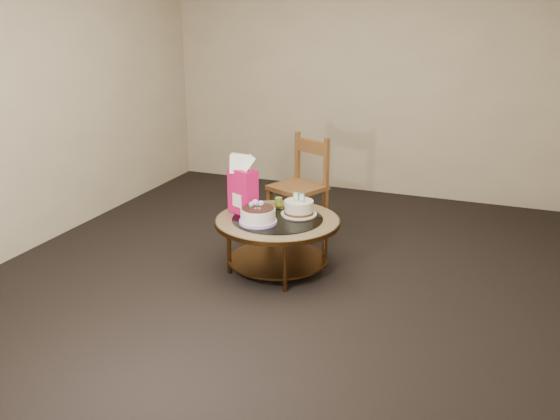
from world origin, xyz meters
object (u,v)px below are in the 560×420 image
at_px(decorated_cake, 258,216).
at_px(dining_chair, 301,186).
at_px(cream_cake, 299,208).
at_px(gift_bag, 243,185).
at_px(coffee_table, 277,228).

relative_size(decorated_cake, dining_chair, 0.32).
xyz_separation_m(cream_cake, gift_bag, (-0.45, -0.12, 0.18)).
xyz_separation_m(coffee_table, cream_cake, (0.13, 0.15, 0.14)).
distance_m(coffee_table, dining_chair, 0.90).
xyz_separation_m(gift_bag, dining_chair, (0.20, 0.86, -0.22)).
bearing_deg(dining_chair, coffee_table, -58.19).
relative_size(gift_bag, dining_chair, 0.52).
relative_size(cream_cake, gift_bag, 0.61).
bearing_deg(coffee_table, dining_chair, 97.61).
bearing_deg(cream_cake, dining_chair, 117.60).
bearing_deg(cream_cake, decorated_cake, -118.53).
distance_m(gift_bag, dining_chair, 0.91).
bearing_deg(coffee_table, gift_bag, 174.78).
relative_size(cream_cake, dining_chair, 0.32).
height_order(coffee_table, gift_bag, gift_bag).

